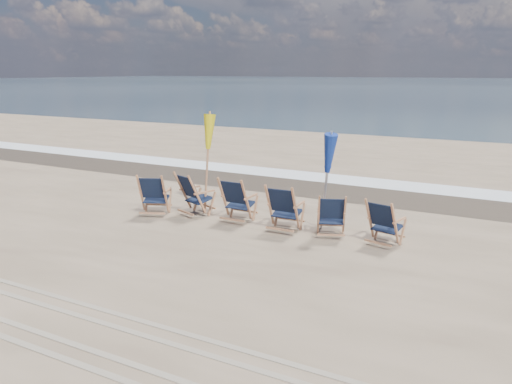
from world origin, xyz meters
TOP-DOWN VIEW (x-y plane):
  - ocean at (0.00, 128.00)m, footprint 400.00×400.00m
  - surf_foam at (0.00, 8.30)m, footprint 200.00×1.40m
  - wet_sand_strip at (0.00, 6.80)m, footprint 200.00×2.60m
  - tire_tracks at (0.00, -2.80)m, footprint 80.00×1.30m
  - beach_chair_0 at (-2.50, 2.20)m, footprint 0.93×0.97m
  - beach_chair_1 at (-1.71, 2.42)m, footprint 0.94×0.99m
  - beach_chair_2 at (-0.43, 2.54)m, footprint 0.71×0.80m
  - beach_chair_3 at (0.86, 2.40)m, footprint 0.73×0.82m
  - beach_chair_4 at (1.88, 2.65)m, footprint 0.83×0.88m
  - beach_chair_5 at (2.97, 2.45)m, footprint 0.79×0.85m
  - umbrella_yellow at (-1.80, 3.03)m, footprint 0.30×0.30m
  - umbrella_blue at (1.33, 2.94)m, footprint 0.30×0.30m

SIDE VIEW (x-z plane):
  - ocean at x=0.00m, z-range 0.00..0.00m
  - wet_sand_strip at x=0.00m, z-range 0.00..0.00m
  - surf_foam at x=0.00m, z-range 0.00..0.01m
  - tire_tracks at x=0.00m, z-range 0.00..0.01m
  - beach_chair_4 at x=1.88m, z-range 0.00..0.97m
  - beach_chair_5 at x=2.97m, z-range 0.00..1.00m
  - beach_chair_0 at x=-2.50m, z-range 0.00..1.07m
  - beach_chair_1 at x=-1.71m, z-range 0.00..1.10m
  - beach_chair_3 at x=0.86m, z-range 0.00..1.10m
  - beach_chair_2 at x=-0.43m, z-range 0.00..1.10m
  - umbrella_blue at x=1.33m, z-range 0.58..2.78m
  - umbrella_yellow at x=-1.80m, z-range 0.68..3.12m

